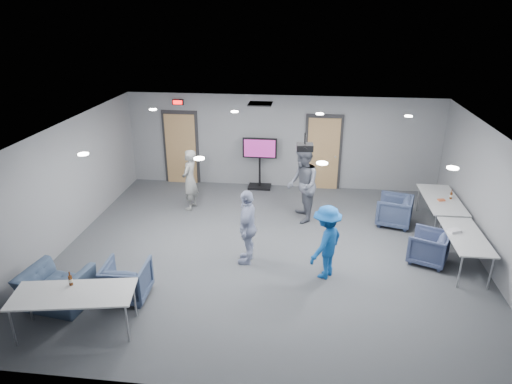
# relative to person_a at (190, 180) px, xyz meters

# --- Properties ---
(floor) EXTENTS (9.00, 9.00, 0.00)m
(floor) POSITION_rel_person_a_xyz_m (2.26, -2.06, -0.81)
(floor) COLOR #3A3D42
(floor) RESTS_ON ground
(ceiling) EXTENTS (9.00, 9.00, 0.00)m
(ceiling) POSITION_rel_person_a_xyz_m (2.26, -2.06, 1.89)
(ceiling) COLOR silver
(ceiling) RESTS_ON wall_back
(wall_back) EXTENTS (9.00, 0.02, 2.70)m
(wall_back) POSITION_rel_person_a_xyz_m (2.26, 1.94, 0.54)
(wall_back) COLOR slate
(wall_back) RESTS_ON floor
(wall_front) EXTENTS (9.00, 0.02, 2.70)m
(wall_front) POSITION_rel_person_a_xyz_m (2.26, -6.06, 0.54)
(wall_front) COLOR slate
(wall_front) RESTS_ON floor
(wall_left) EXTENTS (0.02, 8.00, 2.70)m
(wall_left) POSITION_rel_person_a_xyz_m (-2.24, -2.06, 0.54)
(wall_left) COLOR slate
(wall_left) RESTS_ON floor
(wall_right) EXTENTS (0.02, 8.00, 2.70)m
(wall_right) POSITION_rel_person_a_xyz_m (6.76, -2.06, 0.54)
(wall_right) COLOR slate
(wall_right) RESTS_ON floor
(door_left) EXTENTS (1.06, 0.17, 2.24)m
(door_left) POSITION_rel_person_a_xyz_m (-0.74, 1.90, 0.26)
(door_left) COLOR black
(door_left) RESTS_ON wall_back
(door_right) EXTENTS (1.06, 0.17, 2.24)m
(door_right) POSITION_rel_person_a_xyz_m (3.46, 1.90, 0.26)
(door_right) COLOR black
(door_right) RESTS_ON wall_back
(exit_sign) EXTENTS (0.32, 0.08, 0.16)m
(exit_sign) POSITION_rel_person_a_xyz_m (-0.74, 1.88, 1.64)
(exit_sign) COLOR black
(exit_sign) RESTS_ON wall_back
(hvac_diffuser) EXTENTS (0.60, 0.60, 0.03)m
(hvac_diffuser) POSITION_rel_person_a_xyz_m (1.76, 0.74, 1.88)
(hvac_diffuser) COLOR black
(hvac_diffuser) RESTS_ON ceiling
(downlights) EXTENTS (6.18, 3.78, 0.02)m
(downlights) POSITION_rel_person_a_xyz_m (2.26, -2.06, 1.88)
(downlights) COLOR white
(downlights) RESTS_ON ceiling
(person_a) EXTENTS (0.47, 0.64, 1.61)m
(person_a) POSITION_rel_person_a_xyz_m (0.00, 0.00, 0.00)
(person_a) COLOR gray
(person_a) RESTS_ON floor
(person_b) EXTENTS (0.87, 1.03, 1.90)m
(person_b) POSITION_rel_person_a_xyz_m (2.93, -0.37, 0.14)
(person_b) COLOR #555966
(person_b) RESTS_ON floor
(person_c) EXTENTS (0.43, 0.96, 1.61)m
(person_c) POSITION_rel_person_a_xyz_m (1.86, -2.52, -0.00)
(person_c) COLOR #9CA6C8
(person_c) RESTS_ON floor
(person_d) EXTENTS (0.98, 1.12, 1.51)m
(person_d) POSITION_rel_person_a_xyz_m (3.46, -2.90, -0.05)
(person_d) COLOR #174D98
(person_d) RESTS_ON floor
(chair_right_a) EXTENTS (0.99, 0.98, 0.74)m
(chair_right_a) POSITION_rel_person_a_xyz_m (5.18, -0.36, -0.44)
(chair_right_a) COLOR #313B55
(chair_right_a) RESTS_ON floor
(chair_right_b) EXTENTS (0.98, 0.97, 0.69)m
(chair_right_b) POSITION_rel_person_a_xyz_m (5.61, -2.10, -0.46)
(chair_right_b) COLOR #374160
(chair_right_b) RESTS_ON floor
(chair_front_a) EXTENTS (0.81, 0.83, 0.73)m
(chair_front_a) POSITION_rel_person_a_xyz_m (-0.16, -4.06, -0.44)
(chair_front_a) COLOR #3B4966
(chair_front_a) RESTS_ON floor
(chair_front_b) EXTENTS (1.21, 1.09, 0.70)m
(chair_front_b) POSITION_rel_person_a_xyz_m (-1.30, -4.46, -0.45)
(chair_front_b) COLOR #35455C
(chair_front_b) RESTS_ON floor
(table_right_a) EXTENTS (0.80, 1.91, 0.73)m
(table_right_a) POSITION_rel_person_a_xyz_m (6.26, -0.34, -0.12)
(table_right_a) COLOR silver
(table_right_a) RESTS_ON floor
(table_right_b) EXTENTS (0.71, 1.71, 0.73)m
(table_right_b) POSITION_rel_person_a_xyz_m (6.26, -2.24, -0.12)
(table_right_b) COLOR silver
(table_right_b) RESTS_ON floor
(table_front_left) EXTENTS (2.04, 1.14, 0.73)m
(table_front_left) POSITION_rel_person_a_xyz_m (-0.62, -5.06, -0.12)
(table_front_left) COLOR silver
(table_front_left) RESTS_ON floor
(bottle_front) EXTENTS (0.07, 0.07, 0.25)m
(bottle_front) POSITION_rel_person_a_xyz_m (-0.76, -4.84, 0.02)
(bottle_front) COLOR #52270E
(bottle_front) RESTS_ON table_front_left
(bottle_right) EXTENTS (0.06, 0.06, 0.23)m
(bottle_right) POSITION_rel_person_a_xyz_m (6.46, -0.32, 0.01)
(bottle_right) COLOR #52270E
(bottle_right) RESTS_ON table_right_a
(snack_box) EXTENTS (0.18, 0.14, 0.03)m
(snack_box) POSITION_rel_person_a_xyz_m (6.22, -0.46, -0.06)
(snack_box) COLOR #B9542E
(snack_box) RESTS_ON table_right_a
(wrapper) EXTENTS (0.28, 0.24, 0.05)m
(wrapper) POSITION_rel_person_a_xyz_m (6.07, -2.10, -0.05)
(wrapper) COLOR silver
(wrapper) RESTS_ON table_right_b
(tv_stand) EXTENTS (0.99, 0.47, 1.52)m
(tv_stand) POSITION_rel_person_a_xyz_m (1.64, 1.69, 0.05)
(tv_stand) COLOR black
(tv_stand) RESTS_ON floor
(projector) EXTENTS (0.34, 0.33, 0.36)m
(projector) POSITION_rel_person_a_xyz_m (2.96, -2.04, 1.60)
(projector) COLOR black
(projector) RESTS_ON ceiling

